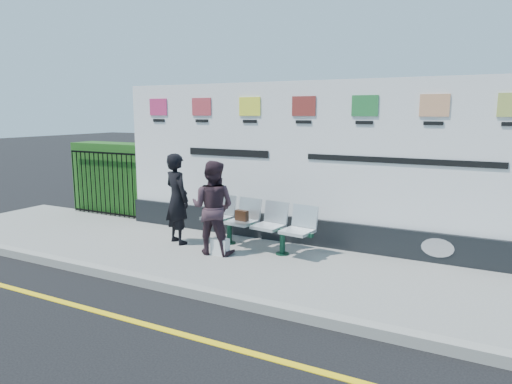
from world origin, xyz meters
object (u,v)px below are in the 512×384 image
at_px(billboard, 304,175).
at_px(bench, 255,236).
at_px(woman_right, 213,207).
at_px(woman_left, 177,199).

xyz_separation_m(billboard, bench, (-0.63, -0.78, -1.06)).
distance_m(bench, woman_right, 0.96).
bearing_deg(woman_left, bench, -143.80).
bearing_deg(billboard, woman_right, -130.88).
xyz_separation_m(bench, woman_left, (-1.46, -0.33, 0.61)).
bearing_deg(woman_left, woman_right, -170.22).
xyz_separation_m(bench, woman_right, (-0.53, -0.56, 0.58)).
bearing_deg(woman_right, bench, -142.49).
xyz_separation_m(billboard, woman_left, (-2.09, -1.11, -0.45)).
height_order(bench, woman_right, woman_right).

